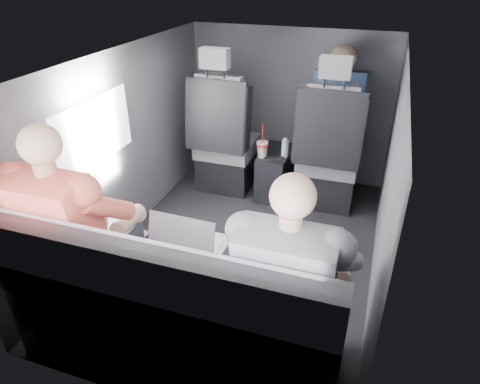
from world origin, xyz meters
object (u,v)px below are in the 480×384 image
(passenger_front_right, at_px, (337,109))
(center_console, at_px, (275,173))
(soda_cup, at_px, (262,149))
(front_seat_right, at_px, (328,161))
(passenger_rear_left, at_px, (78,233))
(rear_bench, at_px, (174,321))
(laptop_silver, at_px, (190,242))
(front_seat_left, at_px, (225,147))
(laptop_black, at_px, (296,258))
(laptop_white, at_px, (95,217))
(water_bottle, at_px, (285,148))
(passenger_rear_right, at_px, (291,284))

(passenger_front_right, bearing_deg, center_console, -154.11)
(soda_cup, distance_m, passenger_front_right, 0.70)
(front_seat_right, xyz_separation_m, passenger_rear_left, (-1.01, -1.81, 0.24))
(rear_bench, height_order, laptop_silver, rear_bench)
(front_seat_left, height_order, laptop_black, front_seat_left)
(soda_cup, height_order, laptop_white, laptop_white)
(center_console, xyz_separation_m, laptop_black, (0.52, -1.67, 0.43))
(center_console, xyz_separation_m, passenger_front_right, (0.45, 0.22, 0.55))
(front_seat_left, relative_size, laptop_white, 3.55)
(rear_bench, relative_size, water_bottle, 9.89)
(front_seat_right, xyz_separation_m, passenger_rear_right, (0.09, -1.81, 0.22))
(water_bottle, bearing_deg, laptop_white, -112.57)
(front_seat_left, relative_size, rear_bench, 0.79)
(laptop_white, distance_m, passenger_rear_right, 1.13)
(laptop_white, bearing_deg, rear_bench, -24.23)
(front_seat_right, distance_m, laptop_white, 1.95)
(passenger_front_right, bearing_deg, rear_bench, -101.75)
(laptop_white, relative_size, laptop_silver, 1.04)
(water_bottle, bearing_deg, laptop_silver, -93.13)
(laptop_silver, bearing_deg, passenger_front_right, 76.99)
(soda_cup, bearing_deg, rear_bench, -87.34)
(water_bottle, distance_m, passenger_rear_right, 1.84)
(center_console, distance_m, water_bottle, 0.30)
(front_seat_left, relative_size, passenger_front_right, 1.50)
(rear_bench, relative_size, laptop_black, 5.15)
(soda_cup, relative_size, passenger_front_right, 0.34)
(laptop_silver, bearing_deg, soda_cup, 93.08)
(front_seat_right, distance_m, soda_cup, 0.55)
(center_console, relative_size, passenger_front_right, 0.57)
(front_seat_right, bearing_deg, front_seat_left, 180.00)
(soda_cup, relative_size, water_bottle, 1.78)
(water_bottle, height_order, passenger_rear_left, passenger_rear_left)
(center_console, distance_m, soda_cup, 0.32)
(laptop_silver, relative_size, laptop_black, 1.10)
(front_seat_right, bearing_deg, laptop_black, -87.36)
(soda_cup, distance_m, laptop_black, 1.65)
(front_seat_left, xyz_separation_m, center_console, (0.45, 0.04, -0.20))
(passenger_front_right, bearing_deg, passenger_rear_left, -116.01)
(passenger_rear_left, relative_size, passenger_front_right, 1.50)
(rear_bench, xyz_separation_m, laptop_silver, (0.00, 0.22, 0.32))
(water_bottle, xyz_separation_m, passenger_rear_right, (0.45, -1.78, 0.15))
(center_console, distance_m, rear_bench, 1.94)
(front_seat_left, xyz_separation_m, laptop_white, (-0.13, -1.64, 0.23))
(front_seat_left, distance_m, laptop_black, 1.91)
(front_seat_right, relative_size, passenger_rear_right, 1.05)
(center_console, relative_size, laptop_white, 1.35)
(rear_bench, distance_m, laptop_white, 0.71)
(front_seat_left, xyz_separation_m, water_bottle, (0.54, -0.03, 0.07))
(center_console, relative_size, laptop_black, 1.54)
(water_bottle, relative_size, laptop_black, 0.52)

